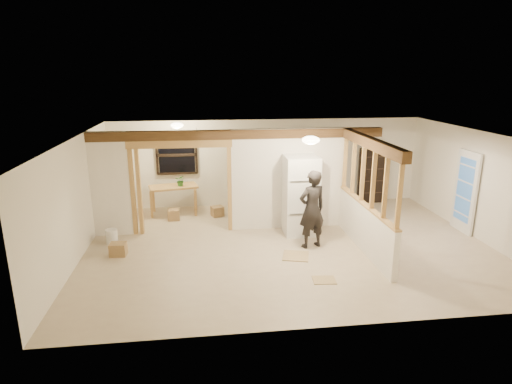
{
  "coord_description": "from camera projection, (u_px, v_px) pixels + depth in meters",
  "views": [
    {
      "loc": [
        -1.87,
        -8.85,
        3.8
      ],
      "look_at": [
        -0.7,
        0.4,
        1.18
      ],
      "focal_mm": 30.0,
      "sensor_mm": 36.0,
      "label": 1
    }
  ],
  "objects": [
    {
      "name": "french_door",
      "position": [
        465.0,
        192.0,
        10.36
      ],
      "size": [
        0.12,
        0.86,
        2.0
      ],
      "primitive_type": "cube",
      "color": "white",
      "rests_on": "floor"
    },
    {
      "name": "doorway_frame",
      "position": [
        182.0,
        188.0,
        10.27
      ],
      "size": [
        2.46,
        0.14,
        2.2
      ],
      "primitive_type": "cube",
      "color": "tan",
      "rests_on": "floor"
    },
    {
      "name": "ceiling_dome_main",
      "position": [
        311.0,
        140.0,
        8.6
      ],
      "size": [
        0.36,
        0.36,
        0.16
      ],
      "primitive_type": "ellipsoid",
      "color": "#FFEABF",
      "rests_on": "ceiling"
    },
    {
      "name": "shop_vac",
      "position": [
        129.0,
        210.0,
        11.41
      ],
      "size": [
        0.51,
        0.51,
        0.52
      ],
      "primitive_type": "cylinder",
      "rotation": [
        0.0,
        0.0,
        0.38
      ],
      "color": "#AA2317",
      "rests_on": "floor"
    },
    {
      "name": "stud_partition",
      "position": [
        368.0,
        177.0,
        9.07
      ],
      "size": [
        0.14,
        3.2,
        1.32
      ],
      "primitive_type": "cube",
      "color": "tan",
      "rests_on": "pony_wall"
    },
    {
      "name": "partition_left_stub",
      "position": [
        110.0,
        185.0,
        10.03
      ],
      "size": [
        0.9,
        0.12,
        2.5
      ],
      "primitive_type": "cube",
      "color": "white",
      "rests_on": "floor"
    },
    {
      "name": "woman",
      "position": [
        312.0,
        209.0,
        9.41
      ],
      "size": [
        0.74,
        0.6,
        1.77
      ],
      "primitive_type": "imported",
      "rotation": [
        0.0,
        0.0,
        3.46
      ],
      "color": "black",
      "rests_on": "floor"
    },
    {
      "name": "partition_center",
      "position": [
        288.0,
        179.0,
        10.54
      ],
      "size": [
        2.8,
        0.12,
        2.5
      ],
      "primitive_type": "cube",
      "color": "white",
      "rests_on": "floor"
    },
    {
      "name": "ceiling_dome_util",
      "position": [
        177.0,
        125.0,
        10.94
      ],
      "size": [
        0.32,
        0.32,
        0.14
      ],
      "primitive_type": "ellipsoid",
      "color": "#FFEABF",
      "rests_on": "ceiling"
    },
    {
      "name": "wall_right",
      "position": [
        480.0,
        186.0,
        9.92
      ],
      "size": [
        0.01,
        6.5,
        2.5
      ],
      "primitive_type": "cube",
      "color": "white",
      "rests_on": "floor"
    },
    {
      "name": "refrigerator",
      "position": [
        300.0,
        195.0,
        10.23
      ],
      "size": [
        0.78,
        0.76,
        1.9
      ],
      "primitive_type": "cube",
      "color": "silver",
      "rests_on": "floor"
    },
    {
      "name": "floor_panel_far",
      "position": [
        324.0,
        280.0,
        8.09
      ],
      "size": [
        0.46,
        0.38,
        0.01
      ],
      "primitive_type": "cube",
      "rotation": [
        0.0,
        0.0,
        -0.1
      ],
      "color": "tan",
      "rests_on": "floor"
    },
    {
      "name": "floor",
      "position": [
        289.0,
        246.0,
        9.71
      ],
      "size": [
        9.0,
        6.5,
        0.01
      ],
      "primitive_type": "cube",
      "color": "#C0AE8F",
      "rests_on": "ground"
    },
    {
      "name": "bookshelf",
      "position": [
        373.0,
        175.0,
        12.78
      ],
      "size": [
        0.82,
        0.27,
        1.63
      ],
      "primitive_type": "cube",
      "color": "black",
      "rests_on": "floor"
    },
    {
      "name": "wall_left",
      "position": [
        76.0,
        200.0,
        8.83
      ],
      "size": [
        0.01,
        6.5,
        2.5
      ],
      "primitive_type": "cube",
      "color": "white",
      "rests_on": "floor"
    },
    {
      "name": "pony_wall",
      "position": [
        364.0,
        228.0,
        9.39
      ],
      "size": [
        0.12,
        3.2,
        1.0
      ],
      "primitive_type": "cube",
      "color": "white",
      "rests_on": "floor"
    },
    {
      "name": "hanging_bulb",
      "position": [
        197.0,
        141.0,
        10.41
      ],
      "size": [
        0.07,
        0.07,
        0.07
      ],
      "primitive_type": "ellipsoid",
      "color": "#FFD88C",
      "rests_on": "ceiling"
    },
    {
      "name": "wall_front",
      "position": [
        334.0,
        252.0,
        6.27
      ],
      "size": [
        9.0,
        0.01,
        2.5
      ],
      "primitive_type": "cube",
      "color": "white",
      "rests_on": "floor"
    },
    {
      "name": "header_beam_right",
      "position": [
        370.0,
        143.0,
        8.88
      ],
      "size": [
        0.18,
        3.3,
        0.22
      ],
      "primitive_type": "cube",
      "color": "#52371C",
      "rests_on": "ceiling"
    },
    {
      "name": "box_util_b",
      "position": [
        174.0,
        215.0,
        11.37
      ],
      "size": [
        0.32,
        0.32,
        0.28
      ],
      "primitive_type": "cube",
      "rotation": [
        0.0,
        0.0,
        0.04
      ],
      "color": "#977449",
      "rests_on": "floor"
    },
    {
      "name": "window_back",
      "position": [
        177.0,
        155.0,
        12.01
      ],
      "size": [
        1.12,
        0.1,
        1.1
      ],
      "primitive_type": "cube",
      "color": "black",
      "rests_on": "wall_back"
    },
    {
      "name": "work_table",
      "position": [
        174.0,
        200.0,
        11.78
      ],
      "size": [
        1.38,
        0.89,
        0.8
      ],
      "primitive_type": "cube",
      "rotation": [
        0.0,
        0.0,
        0.21
      ],
      "color": "tan",
      "rests_on": "floor"
    },
    {
      "name": "wall_back",
      "position": [
        268.0,
        163.0,
        12.48
      ],
      "size": [
        9.0,
        0.01,
        2.5
      ],
      "primitive_type": "cube",
      "color": "white",
      "rests_on": "floor"
    },
    {
      "name": "header_beam_back",
      "position": [
        239.0,
        134.0,
        10.09
      ],
      "size": [
        7.0,
        0.18,
        0.22
      ],
      "primitive_type": "cube",
      "color": "#52371C",
      "rests_on": "ceiling"
    },
    {
      "name": "potted_plant",
      "position": [
        181.0,
        180.0,
        11.61
      ],
      "size": [
        0.33,
        0.3,
        0.31
      ],
      "primitive_type": "imported",
      "rotation": [
        0.0,
        0.0,
        -0.24
      ],
      "color": "#2E6831",
      "rests_on": "work_table"
    },
    {
      "name": "ceiling",
      "position": [
        291.0,
        136.0,
        9.03
      ],
      "size": [
        9.0,
        6.5,
        0.01
      ],
      "primitive_type": "cube",
      "color": "white"
    },
    {
      "name": "floor_panel_near",
      "position": [
        296.0,
        256.0,
        9.13
      ],
      "size": [
        0.67,
        0.67,
        0.02
      ],
      "primitive_type": "cube",
      "rotation": [
        0.0,
        0.0,
        -0.27
      ],
      "color": "tan",
      "rests_on": "floor"
    },
    {
      "name": "bucket",
      "position": [
        112.0,
        236.0,
        9.8
      ],
      "size": [
        0.31,
        0.31,
        0.33
      ],
      "primitive_type": "cylinder",
      "rotation": [
        0.0,
        0.0,
        0.2
      ],
      "color": "white",
      "rests_on": "floor"
    },
    {
      "name": "box_front",
      "position": [
        118.0,
        249.0,
        9.15
      ],
      "size": [
        0.36,
        0.3,
        0.28
      ],
      "primitive_type": "cube",
      "rotation": [
        0.0,
        0.0,
        -0.06
      ],
      "color": "#977449",
      "rests_on": "floor"
    },
    {
      "name": "box_util_a",
      "position": [
        217.0,
        211.0,
        11.67
      ],
      "size": [
        0.39,
        0.36,
        0.27
      ],
      "primitive_type": "cube",
      "rotation": [
        0.0,
        0.0,
        0.35
      ],
      "color": "#977449",
      "rests_on": "floor"
    }
  ]
}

